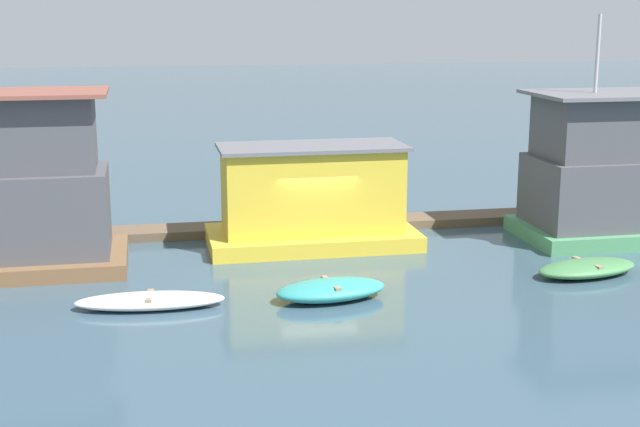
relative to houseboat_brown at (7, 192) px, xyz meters
The scene contains 8 objects.
ground_plane 9.66m from the houseboat_brown, ahead, with size 200.00×200.00×0.00m, color #385160.
dock_walkway 10.10m from the houseboat_brown, 18.50° to the left, with size 33.80×1.42×0.30m, color brown.
houseboat_brown is the anchor object (origin of this frame).
houseboat_yellow 9.46m from the houseboat_brown, ahead, with size 6.86×3.43×3.35m.
houseboat_green 19.89m from the houseboat_brown, ahead, with size 6.80×3.88×7.50m.
dinghy_white 6.38m from the houseboat_brown, 48.02° to the right, with size 3.98×1.48×0.39m.
dinghy_teal 10.19m from the houseboat_brown, 28.08° to the right, with size 3.21×1.87×0.54m.
dinghy_green 17.25m from the houseboat_brown, 13.45° to the right, with size 3.44×2.04×0.46m.
Camera 1 is at (-5.30, -27.65, 7.61)m, focal length 50.00 mm.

